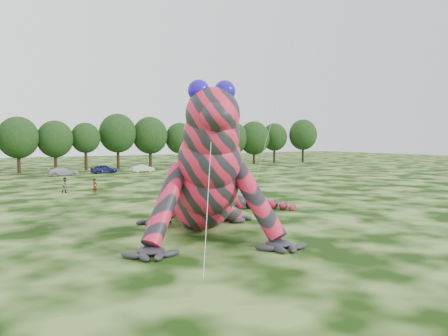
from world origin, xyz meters
name	(u,v)px	position (x,y,z in m)	size (l,w,h in m)	color
ground	(275,225)	(0.00, 0.00, 0.00)	(240.00, 240.00, 0.00)	#16330A
inflatable_gecko	(200,159)	(-4.88, 1.75, 4.57)	(15.38, 18.26, 9.13)	red
flying_kite	(302,8)	(7.27, 5.97, 17.06)	(3.71, 4.62, 19.48)	red
tree_7	(18,145)	(-10.08, 56.80, 4.74)	(6.68, 6.01, 9.48)	black
tree_8	(55,146)	(-4.22, 56.99, 4.47)	(6.14, 5.53, 8.94)	black
tree_9	(86,147)	(1.06, 57.35, 4.34)	(5.27, 4.74, 8.68)	black
tree_10	(118,141)	(7.40, 58.58, 5.25)	(7.09, 6.38, 10.50)	black
tree_11	(150,142)	(13.79, 58.20, 5.03)	(7.01, 6.31, 10.07)	black
tree_12	(180,145)	(20.01, 57.74, 4.49)	(5.99, 5.39, 8.97)	black
tree_13	(212,142)	(27.13, 57.13, 5.06)	(6.83, 6.15, 10.13)	black
tree_14	(233,143)	(33.46, 58.72, 4.70)	(6.82, 6.14, 9.40)	black
tree_15	(254,143)	(38.47, 57.77, 4.82)	(7.17, 6.45, 9.63)	black
tree_16	(274,143)	(45.45, 59.37, 4.69)	(6.26, 5.63, 9.37)	black
tree_17	(303,141)	(51.95, 56.66, 5.15)	(6.98, 6.28, 10.30)	black
car_3	(63,172)	(-4.85, 47.46, 0.68)	(1.89, 4.66, 1.35)	#ADB2B7
car_4	(104,169)	(1.98, 49.00, 0.73)	(1.74, 4.31, 1.47)	navy
car_5	(143,168)	(8.53, 48.34, 0.64)	(1.36, 3.90, 1.28)	silver
car_6	(193,167)	(17.96, 47.65, 0.64)	(2.13, 4.62, 1.29)	black
car_7	(232,164)	(27.63, 49.80, 0.68)	(1.92, 4.71, 1.37)	white
spectator_3	(211,175)	(10.96, 28.53, 0.82)	(0.96, 0.40, 1.64)	gray
spectator_5	(216,187)	(4.23, 15.37, 0.83)	(1.54, 0.49, 1.66)	gray
spectator_0	(95,187)	(-6.35, 22.43, 0.83)	(0.61, 0.40, 1.67)	gray
spectator_1	(65,185)	(-8.75, 25.33, 0.86)	(0.83, 0.65, 1.71)	gray
spectator_2	(197,173)	(10.58, 31.88, 0.84)	(1.08, 0.62, 1.67)	gray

